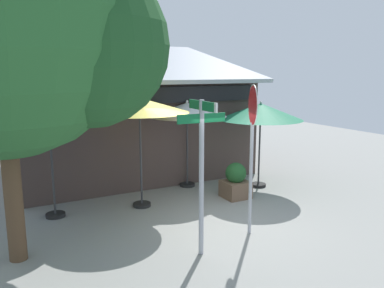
% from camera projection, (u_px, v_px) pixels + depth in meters
% --- Properties ---
extents(ground_plane, '(28.00, 28.00, 0.10)m').
position_uv_depth(ground_plane, '(221.00, 226.00, 8.47)').
color(ground_plane, gray).
extents(cafe_building, '(7.58, 5.76, 4.31)m').
position_uv_depth(cafe_building, '(125.00, 123.00, 12.91)').
color(cafe_building, '#473833').
rests_on(cafe_building, ground).
extents(street_sign_post, '(0.93, 0.99, 2.83)m').
position_uv_depth(street_sign_post, '(202.00, 161.00, 6.77)').
color(street_sign_post, '#A8AAB2').
rests_on(street_sign_post, ground).
extents(stop_sign, '(0.36, 0.74, 3.06)m').
position_uv_depth(stop_sign, '(252.00, 131.00, 7.59)').
color(stop_sign, '#A8AAB2').
rests_on(stop_sign, ground).
extents(patio_umbrella_royal_blue_left, '(2.26, 2.26, 2.68)m').
position_uv_depth(patio_umbrella_royal_blue_left, '(48.00, 113.00, 8.45)').
color(patio_umbrella_royal_blue_left, black).
rests_on(patio_umbrella_royal_blue_left, ground).
extents(patio_umbrella_mustard_center, '(2.38, 2.38, 2.76)m').
position_uv_depth(patio_umbrella_mustard_center, '(139.00, 106.00, 9.12)').
color(patio_umbrella_mustard_center, black).
rests_on(patio_umbrella_mustard_center, ground).
extents(patio_umbrella_ivory_right, '(2.24, 2.24, 2.51)m').
position_uv_depth(patio_umbrella_ivory_right, '(187.00, 110.00, 10.85)').
color(patio_umbrella_ivory_right, black).
rests_on(patio_umbrella_ivory_right, ground).
extents(patio_umbrella_forest_green_far_right, '(2.37, 2.37, 2.49)m').
position_uv_depth(patio_umbrella_forest_green_far_right, '(261.00, 112.00, 10.83)').
color(patio_umbrella_forest_green_far_right, black).
rests_on(patio_umbrella_forest_green_far_right, ground).
extents(shade_tree, '(4.92, 4.60, 6.48)m').
position_uv_depth(shade_tree, '(13.00, 21.00, 6.14)').
color(shade_tree, brown).
rests_on(shade_tree, ground).
extents(sidewalk_planter, '(0.66, 0.66, 0.94)m').
position_uv_depth(sidewalk_planter, '(236.00, 182.00, 10.17)').
color(sidewalk_planter, brown).
rests_on(sidewalk_planter, ground).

